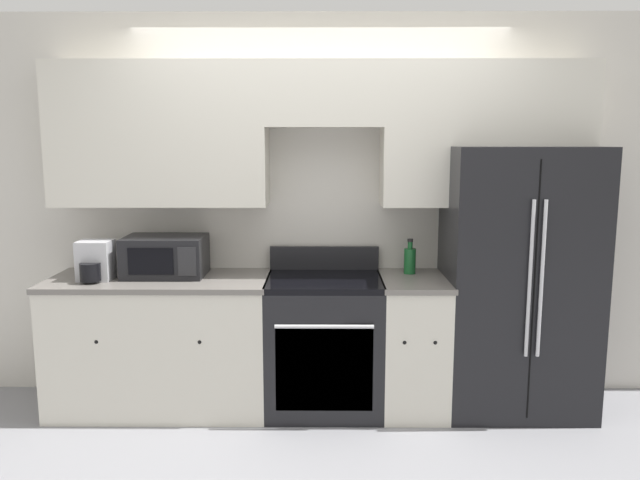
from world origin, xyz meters
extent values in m
plane|color=gray|center=(0.00, 0.00, 0.00)|extent=(12.00, 12.00, 0.00)
cube|color=beige|center=(0.00, 0.66, 1.30)|extent=(8.00, 0.06, 2.60)
cube|color=beige|center=(-1.05, 0.46, 1.80)|extent=(1.40, 0.33, 0.92)
cube|color=beige|center=(0.03, 0.46, 2.05)|extent=(0.75, 0.33, 0.41)
cube|color=beige|center=(1.07, 0.46, 1.80)|extent=(1.35, 0.33, 0.92)
cube|color=beige|center=(-1.05, 0.31, 0.42)|extent=(1.40, 0.62, 0.85)
cube|color=slate|center=(-1.05, 0.31, 0.86)|extent=(1.43, 0.64, 0.03)
sphere|color=black|center=(-1.36, 0.00, 0.55)|extent=(0.03, 0.03, 0.03)
sphere|color=black|center=(-0.73, 0.00, 0.55)|extent=(0.03, 0.03, 0.03)
cube|color=beige|center=(0.61, 0.31, 0.42)|extent=(0.42, 0.62, 0.85)
cube|color=slate|center=(0.61, 0.31, 0.86)|extent=(0.44, 0.64, 0.03)
sphere|color=black|center=(0.52, 0.00, 0.55)|extent=(0.03, 0.03, 0.03)
sphere|color=black|center=(0.70, 0.00, 0.55)|extent=(0.03, 0.03, 0.03)
cube|color=black|center=(0.03, 0.31, 0.42)|extent=(0.75, 0.62, 0.84)
cube|color=black|center=(0.03, 0.01, 0.38)|extent=(0.60, 0.01, 0.54)
cube|color=black|center=(0.03, 0.31, 0.86)|extent=(0.75, 0.62, 0.04)
cube|color=black|center=(0.03, 0.59, 0.96)|extent=(0.75, 0.04, 0.16)
cylinder|color=silver|center=(0.03, -0.02, 0.66)|extent=(0.60, 0.02, 0.02)
cube|color=black|center=(1.28, 0.38, 0.86)|extent=(0.93, 0.76, 1.73)
cube|color=black|center=(1.28, 0.00, 0.86)|extent=(0.01, 0.01, 1.59)
cylinder|color=#B7B7BC|center=(1.25, -0.02, 0.95)|extent=(0.02, 0.02, 0.95)
cylinder|color=#B7B7BC|center=(1.32, -0.02, 0.95)|extent=(0.02, 0.02, 0.95)
cube|color=black|center=(-1.02, 0.38, 1.01)|extent=(0.52, 0.36, 0.26)
cube|color=black|center=(-1.06, 0.20, 1.01)|extent=(0.29, 0.01, 0.17)
cube|color=#262628|center=(-0.84, 0.20, 1.01)|extent=(0.11, 0.01, 0.18)
cylinder|color=#195928|center=(0.60, 0.46, 0.97)|extent=(0.08, 0.08, 0.17)
cylinder|color=#195928|center=(0.60, 0.46, 1.07)|extent=(0.03, 0.03, 0.05)
cylinder|color=black|center=(0.60, 0.46, 1.11)|extent=(0.04, 0.04, 0.02)
cube|color=#B7B7BC|center=(-1.43, 0.26, 1.01)|extent=(0.21, 0.18, 0.25)
cylinder|color=black|center=(-1.43, 0.16, 0.95)|extent=(0.13, 0.13, 0.11)
camera|label=1|loc=(0.03, -3.64, 1.77)|focal=35.00mm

